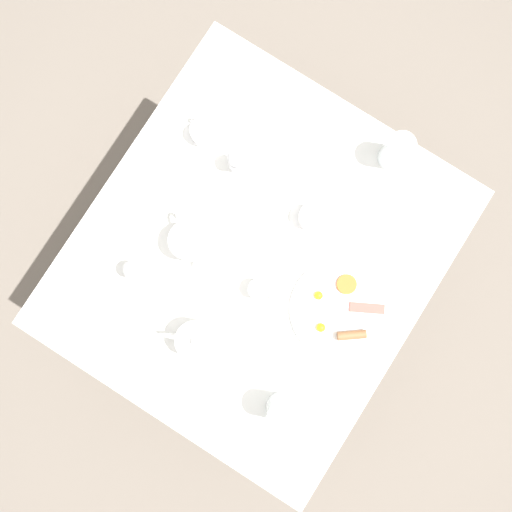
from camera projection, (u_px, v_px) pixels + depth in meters
The scene contains 15 objects.
ground_plane at pixel (256, 271), 2.30m from camera, with size 8.00×8.00×0.00m, color #70665B.
table at pixel (256, 258), 1.59m from camera, with size 1.03×1.13×0.78m.
breakfast_plate at pixel (340, 311), 1.50m from camera, with size 0.31×0.31×0.04m.
teapot_near at pixel (189, 241), 1.48m from camera, with size 0.18×0.12×0.12m.
teapot_far at pixel (196, 340), 1.45m from camera, with size 0.19×0.11×0.12m.
teacup_with_saucer_left at pixel (312, 217), 1.51m from camera, with size 0.13×0.13×0.06m.
teacup_with_saucer_right at pixel (204, 133), 1.53m from camera, with size 0.13×0.13×0.06m.
water_glass_tall at pixel (396, 151), 1.48m from camera, with size 0.08×0.08×0.14m.
water_glass_short at pixel (280, 412), 1.41m from camera, with size 0.08×0.08×0.14m.
creamer_jug at pixel (259, 290), 1.49m from camera, with size 0.08×0.06×0.06m.
pepper_grinder at pixel (236, 160), 1.49m from camera, with size 0.05×0.05×0.11m.
salt_grinder at pixel (134, 270), 1.46m from camera, with size 0.05×0.05×0.11m.
napkin_folded at pixel (271, 121), 1.56m from camera, with size 0.14×0.09×0.01m.
fork_by_plate at pixel (103, 337), 1.50m from camera, with size 0.14×0.13×0.00m.
knife_by_plate at pixel (329, 157), 1.55m from camera, with size 0.05×0.20×0.00m.
Camera 1 is at (0.07, -0.11, 2.30)m, focal length 35.00 mm.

